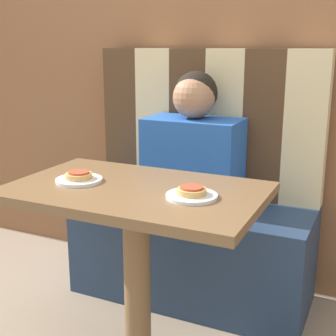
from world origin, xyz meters
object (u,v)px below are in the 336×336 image
object	(u,v)px
plate_right	(192,196)
pizza_left	(79,175)
plate_left	(79,180)
pizza_right	(192,191)
person	(194,145)

from	to	relation	value
plate_right	pizza_left	world-z (taller)	pizza_left
plate_left	pizza_right	world-z (taller)	pizza_right
person	plate_left	bearing A→B (deg)	-111.36
plate_left	pizza_left	xyz separation A→B (m)	(0.00, 0.00, 0.02)
pizza_right	person	bearing A→B (deg)	111.36
plate_right	pizza_right	world-z (taller)	pizza_right
plate_left	pizza_left	distance (m)	0.02
person	plate_right	size ratio (longest dim) A/B	3.51
plate_right	person	bearing A→B (deg)	111.36
plate_right	pizza_left	bearing A→B (deg)	180.00
pizza_left	person	bearing A→B (deg)	68.64
plate_right	pizza_left	xyz separation A→B (m)	(-0.45, 0.00, 0.02)
person	plate_left	world-z (taller)	person
plate_left	plate_right	bearing A→B (deg)	0.00
plate_left	plate_right	size ratio (longest dim) A/B	1.00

